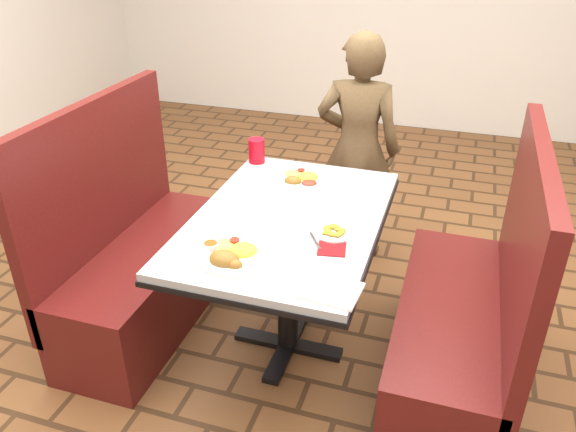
# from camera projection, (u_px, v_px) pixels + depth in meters

# --- Properties ---
(dining_table) EXTENTS (0.81, 1.21, 0.75)m
(dining_table) POSITION_uv_depth(u_px,v_px,m) (288.00, 235.00, 2.52)
(dining_table) COLOR #A9ACAE
(dining_table) RESTS_ON ground
(booth_bench_left) EXTENTS (0.47, 1.20, 1.17)m
(booth_bench_left) POSITION_uv_depth(u_px,v_px,m) (141.00, 265.00, 2.89)
(booth_bench_left) COLOR #5B1714
(booth_bench_left) RESTS_ON ground
(booth_bench_right) EXTENTS (0.47, 1.20, 1.17)m
(booth_bench_right) POSITION_uv_depth(u_px,v_px,m) (461.00, 327.00, 2.46)
(booth_bench_right) COLOR #5B1714
(booth_bench_right) RESTS_ON ground
(diner_person) EXTENTS (0.52, 0.35, 1.38)m
(diner_person) POSITION_uv_depth(u_px,v_px,m) (357.00, 149.00, 3.33)
(diner_person) COLOR brown
(diner_person) RESTS_ON ground
(near_dinner_plate) EXTENTS (0.27, 0.27, 0.08)m
(near_dinner_plate) POSITION_uv_depth(u_px,v_px,m) (231.00, 252.00, 2.16)
(near_dinner_plate) COLOR white
(near_dinner_plate) RESTS_ON dining_table
(far_dinner_plate) EXTENTS (0.25, 0.25, 0.07)m
(far_dinner_plate) POSITION_uv_depth(u_px,v_px,m) (301.00, 177.00, 2.78)
(far_dinner_plate) COLOR white
(far_dinner_plate) RESTS_ON dining_table
(plantain_plate) EXTENTS (0.16, 0.16, 0.02)m
(plantain_plate) POSITION_uv_depth(u_px,v_px,m) (334.00, 232.00, 2.33)
(plantain_plate) COLOR white
(plantain_plate) RESTS_ON dining_table
(maroon_napkin) EXTENTS (0.13, 0.13, 0.00)m
(maroon_napkin) POSITION_uv_depth(u_px,v_px,m) (332.00, 249.00, 2.23)
(maroon_napkin) COLOR maroon
(maroon_napkin) RESTS_ON dining_table
(spoon_utensil) EXTENTS (0.08, 0.12, 0.00)m
(spoon_utensil) POSITION_uv_depth(u_px,v_px,m) (315.00, 241.00, 2.28)
(spoon_utensil) COLOR silver
(spoon_utensil) RESTS_ON dining_table
(red_tumbler) EXTENTS (0.09, 0.09, 0.13)m
(red_tumbler) POSITION_uv_depth(u_px,v_px,m) (257.00, 151.00, 2.97)
(red_tumbler) COLOR red
(red_tumbler) RESTS_ON dining_table
(paper_napkin) EXTENTS (0.23, 0.18, 0.01)m
(paper_napkin) POSITION_uv_depth(u_px,v_px,m) (329.00, 290.00, 1.98)
(paper_napkin) COLOR white
(paper_napkin) RESTS_ON dining_table
(knife_utensil) EXTENTS (0.11, 0.17, 0.00)m
(knife_utensil) POSITION_uv_depth(u_px,v_px,m) (247.00, 249.00, 2.21)
(knife_utensil) COLOR silver
(knife_utensil) RESTS_ON dining_table
(fork_utensil) EXTENTS (0.02, 0.14, 0.00)m
(fork_utensil) POSITION_uv_depth(u_px,v_px,m) (230.00, 249.00, 2.21)
(fork_utensil) COLOR silver
(fork_utensil) RESTS_ON dining_table
(lettuce_shreds) EXTENTS (0.28, 0.32, 0.00)m
(lettuce_shreds) POSITION_uv_depth(u_px,v_px,m) (301.00, 211.00, 2.51)
(lettuce_shreds) COLOR #8EBB4A
(lettuce_shreds) RESTS_ON dining_table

